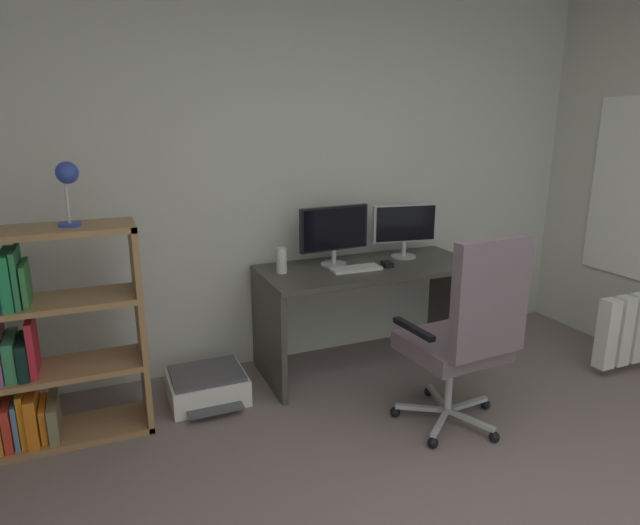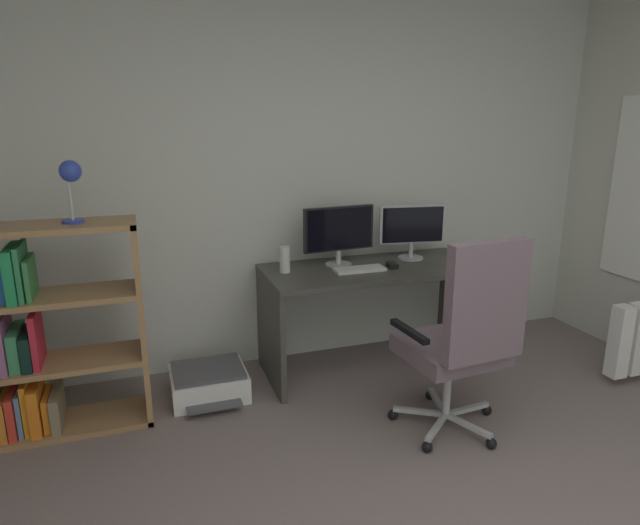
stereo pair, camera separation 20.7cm
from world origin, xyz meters
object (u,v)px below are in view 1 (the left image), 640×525
Objects in this scene: computer_mouse at (387,264)px; desk_lamp at (67,180)px; monitor_main at (334,231)px; printer at (207,386)px; bookshelf at (38,346)px; monitor_secondary at (405,226)px; keyboard at (356,269)px; desk at (369,292)px; desktop_speaker at (282,260)px; office_chair at (467,330)px.

desk_lamp is at bearing -169.78° from computer_mouse.
printer is (-0.94, -0.17, -0.89)m from monitor_main.
desk_lamp is at bearing 0.23° from bookshelf.
computer_mouse is at bearing -143.16° from monitor_secondary.
keyboard reaches higher than printer.
keyboard is at bearing -159.74° from monitor_secondary.
desk is 8.88× the size of desktop_speaker.
monitor_main is at bearing 10.01° from printer.
monitor_secondary is 0.42× the size of office_chair.
printer is (-0.55, -0.12, -0.73)m from desktop_speaker.
monitor_secondary is 4.78× the size of computer_mouse.
bookshelf is at bearing -173.79° from printer.
computer_mouse is 2.16m from bookshelf.
bookshelf is 2.44× the size of printer.
office_chair is (0.30, -1.07, -0.37)m from monitor_main.
monitor_main is 1.68m from desk_lamp.
office_chair reaches higher than computer_mouse.
monitor_main is 1.56× the size of desk_lamp.
monitor_main is at bearing 8.17° from bookshelf.
desk_lamp reaches higher than desktop_speaker.
desktop_speaker is (-0.72, 0.13, 0.07)m from computer_mouse.
desk_lamp is at bearing -170.67° from monitor_main.
keyboard is 2.00× the size of desktop_speaker.
keyboard is at bearing 2.98° from desk_lamp.
desktop_speaker is at bearing 10.15° from desk_lamp.
office_chair is at bearing -23.11° from desk_lamp.
office_chair reaches higher than monitor_secondary.
bookshelf is at bearing -173.71° from monitor_secondary.
computer_mouse is at bearing 89.07° from office_chair.
keyboard is 1.93m from bookshelf.
desk_lamp is at bearing -171.64° from printer.
keyboard is at bearing -0.51° from printer.
desk_lamp is at bearing -175.24° from desk.
desk is at bearing 4.76° from desk_lamp.
office_chair is at bearing -74.16° from monitor_main.
desk is 0.50m from monitor_main.
desk_lamp is at bearing -173.05° from monitor_secondary.
desktop_speaker is 0.14× the size of bookshelf.
office_chair is at bearing -74.73° from keyboard.
office_chair is 2.29m from bookshelf.
monitor_secondary reaches higher than keyboard.
monitor_secondary is 0.96m from desktop_speaker.
bookshelf is at bearing 159.26° from office_chair.
desk_lamp is (-1.90, 0.81, 0.81)m from office_chair.
printer is (-1.02, 0.01, -0.66)m from keyboard.
monitor_secondary is 1.40× the size of keyboard.
keyboard is at bearing -172.82° from computer_mouse.
printer is (0.89, 0.10, -0.46)m from bookshelf.
printer is at bearing -177.28° from desk.
monitor_main reaches higher than keyboard.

